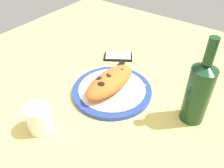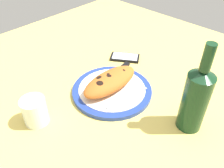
{
  "view_description": "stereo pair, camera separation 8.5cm",
  "coord_description": "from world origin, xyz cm",
  "px_view_note": "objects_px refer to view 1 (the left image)",
  "views": [
    {
      "loc": [
        -53.38,
        -38.75,
        56.91
      ],
      "look_at": [
        0.0,
        0.0,
        3.88
      ],
      "focal_mm": 37.52,
      "sensor_mm": 36.0,
      "label": 1
    },
    {
      "loc": [
        -47.99,
        -45.26,
        56.91
      ],
      "look_at": [
        0.0,
        0.0,
        3.88
      ],
      "focal_mm": 37.52,
      "sensor_mm": 36.0,
      "label": 2
    }
  ],
  "objects_px": {
    "knife": "(115,72)",
    "smartphone": "(118,57)",
    "water_glass": "(39,119)",
    "plate": "(112,90)",
    "calzone": "(110,81)",
    "fork": "(132,94)",
    "wine_bottle": "(199,91)"
  },
  "relations": [
    {
      "from": "calzone",
      "to": "fork",
      "type": "relative_size",
      "value": 1.34
    },
    {
      "from": "plate",
      "to": "smartphone",
      "type": "height_order",
      "value": "plate"
    },
    {
      "from": "plate",
      "to": "knife",
      "type": "relative_size",
      "value": 1.32
    },
    {
      "from": "plate",
      "to": "knife",
      "type": "xyz_separation_m",
      "value": [
        0.08,
        0.05,
        0.01
      ]
    },
    {
      "from": "plate",
      "to": "smartphone",
      "type": "xyz_separation_m",
      "value": [
        0.21,
        0.12,
        -0.0
      ]
    },
    {
      "from": "plate",
      "to": "knife",
      "type": "height_order",
      "value": "knife"
    },
    {
      "from": "water_glass",
      "to": "calzone",
      "type": "bearing_deg",
      "value": -14.33
    },
    {
      "from": "calzone",
      "to": "knife",
      "type": "height_order",
      "value": "calzone"
    },
    {
      "from": "fork",
      "to": "knife",
      "type": "height_order",
      "value": "knife"
    },
    {
      "from": "plate",
      "to": "wine_bottle",
      "type": "height_order",
      "value": "wine_bottle"
    },
    {
      "from": "knife",
      "to": "water_glass",
      "type": "bearing_deg",
      "value": 174.97
    },
    {
      "from": "fork",
      "to": "smartphone",
      "type": "distance_m",
      "value": 0.27
    },
    {
      "from": "wine_bottle",
      "to": "knife",
      "type": "bearing_deg",
      "value": 84.15
    },
    {
      "from": "plate",
      "to": "fork",
      "type": "relative_size",
      "value": 1.64
    },
    {
      "from": "plate",
      "to": "calzone",
      "type": "xyz_separation_m",
      "value": [
        -0.0,
        0.01,
        0.04
      ]
    },
    {
      "from": "calzone",
      "to": "water_glass",
      "type": "height_order",
      "value": "water_glass"
    },
    {
      "from": "knife",
      "to": "wine_bottle",
      "type": "distance_m",
      "value": 0.35
    },
    {
      "from": "knife",
      "to": "water_glass",
      "type": "xyz_separation_m",
      "value": [
        -0.35,
        0.03,
        0.02
      ]
    },
    {
      "from": "plate",
      "to": "calzone",
      "type": "height_order",
      "value": "calzone"
    },
    {
      "from": "knife",
      "to": "wine_bottle",
      "type": "relative_size",
      "value": 0.76
    },
    {
      "from": "calzone",
      "to": "water_glass",
      "type": "relative_size",
      "value": 2.65
    },
    {
      "from": "plate",
      "to": "wine_bottle",
      "type": "xyz_separation_m",
      "value": [
        0.05,
        -0.29,
        0.1
      ]
    },
    {
      "from": "plate",
      "to": "fork",
      "type": "distance_m",
      "value": 0.08
    },
    {
      "from": "calzone",
      "to": "wine_bottle",
      "type": "xyz_separation_m",
      "value": [
        0.05,
        -0.29,
        0.07
      ]
    },
    {
      "from": "knife",
      "to": "smartphone",
      "type": "xyz_separation_m",
      "value": [
        0.12,
        0.07,
        -0.02
      ]
    },
    {
      "from": "fork",
      "to": "water_glass",
      "type": "height_order",
      "value": "water_glass"
    },
    {
      "from": "smartphone",
      "to": "water_glass",
      "type": "distance_m",
      "value": 0.48
    },
    {
      "from": "fork",
      "to": "smartphone",
      "type": "height_order",
      "value": "fork"
    },
    {
      "from": "plate",
      "to": "smartphone",
      "type": "distance_m",
      "value": 0.24
    },
    {
      "from": "knife",
      "to": "wine_bottle",
      "type": "height_order",
      "value": "wine_bottle"
    },
    {
      "from": "fork",
      "to": "wine_bottle",
      "type": "distance_m",
      "value": 0.23
    },
    {
      "from": "knife",
      "to": "wine_bottle",
      "type": "bearing_deg",
      "value": -95.85
    }
  ]
}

